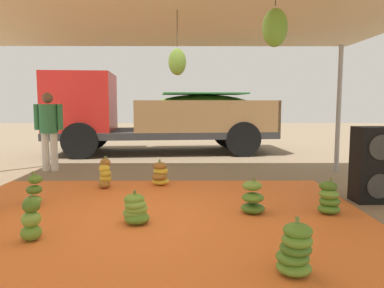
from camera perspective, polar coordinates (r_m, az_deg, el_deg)
ground_plane at (r=8.02m, az=-4.11°, el=-4.68°), size 40.00×40.00×0.00m
tarp_orange at (r=5.12m, az=-6.32°, el=-11.09°), size 5.93×4.61×0.01m
tent_canopy at (r=4.94m, az=-6.73°, el=20.51°), size 8.00×7.00×2.83m
banana_bunch_0 at (r=3.55m, az=15.55°, el=-15.47°), size 0.42×0.41×0.53m
banana_bunch_1 at (r=6.10m, az=-23.11°, el=-6.66°), size 0.36×0.36×0.50m
banana_bunch_3 at (r=4.83m, az=-8.66°, el=-9.92°), size 0.45×0.46×0.42m
banana_bunch_4 at (r=4.57m, az=-23.48°, el=-10.76°), size 0.29×0.29×0.52m
banana_bunch_5 at (r=5.51m, az=20.29°, el=-7.89°), size 0.40×0.40×0.50m
banana_bunch_6 at (r=5.26m, az=9.30°, el=-8.27°), size 0.47×0.47×0.50m
banana_bunch_7 at (r=6.84m, az=-13.22°, el=-4.55°), size 0.32×0.34×0.58m
banana_bunch_8 at (r=6.94m, az=-4.90°, el=-4.67°), size 0.45×0.47×0.48m
cargo_truck_main at (r=11.44m, az=-5.91°, el=4.71°), size 6.87×3.01×2.40m
worker_0 at (r=8.92m, az=-21.14°, el=2.67°), size 0.64×0.39×1.76m
speaker_stack at (r=6.38m, az=26.13°, el=-2.86°), size 0.61×0.44×1.17m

